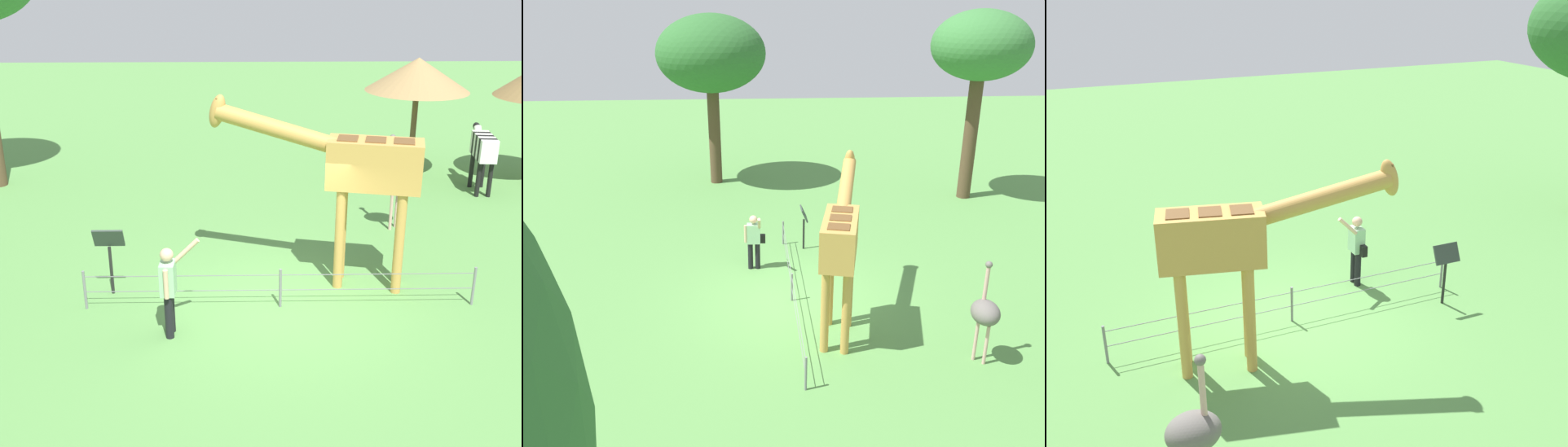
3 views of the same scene
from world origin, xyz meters
TOP-DOWN VIEW (x-y plane):
  - ground_plane at (0.00, 0.00)m, footprint 60.00×60.00m
  - giraffe at (-1.38, -0.85)m, footprint 3.99×1.37m
  - visitor at (1.88, 0.99)m, footprint 0.65×0.58m
  - ostrich at (-2.80, -3.61)m, footprint 0.70×0.56m
  - tree_east at (7.50, -7.01)m, footprint 3.42×3.42m
  - tree_northeast at (9.96, 2.41)m, footprint 4.14×4.14m
  - info_sign at (3.13, -0.51)m, footprint 0.56×0.21m
  - wire_fence at (0.00, 0.09)m, footprint 7.05×0.05m

SIDE VIEW (x-z plane):
  - ground_plane at x=0.00m, z-range 0.00..0.00m
  - wire_fence at x=0.00m, z-range 0.03..0.78m
  - visitor at x=1.88m, z-range 0.06..1.75m
  - info_sign at x=3.13m, z-range 0.29..1.61m
  - ostrich at x=-2.80m, z-range 0.05..2.30m
  - giraffe at x=-1.38m, z-range 0.50..4.11m
  - tree_northeast at x=9.96m, z-range 1.76..8.29m
  - tree_east at x=7.50m, z-range 2.04..8.76m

